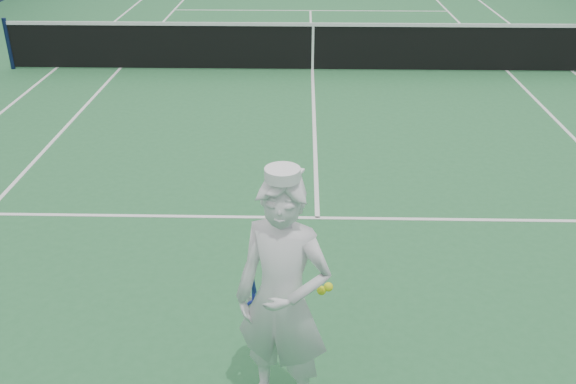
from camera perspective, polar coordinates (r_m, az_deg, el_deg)
name	(u,v)px	position (r m, az deg, el deg)	size (l,w,h in m)	color
ground	(312,71)	(13.81, 2.18, 10.72)	(80.00, 80.00, 0.00)	#286A3A
court_markings	(312,71)	(13.81, 2.18, 10.73)	(11.03, 23.83, 0.01)	white
tennis_net	(313,45)	(13.67, 2.23, 12.95)	(12.88, 0.09, 1.07)	#141E4C
tennis_player	(283,301)	(4.74, -0.45, -9.63)	(0.86, 0.74, 2.08)	white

